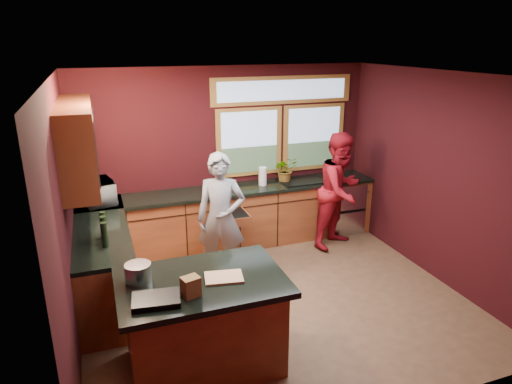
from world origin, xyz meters
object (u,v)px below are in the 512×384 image
person_grey (221,218)px  cutting_board (224,277)px  island (203,322)px  person_red (341,190)px  stock_pot (138,273)px

person_grey → cutting_board: 1.71m
island → person_red: size_ratio=0.87×
person_grey → cutting_board: size_ratio=4.92×
island → person_grey: 1.77m
person_grey → stock_pot: (-1.18, -1.46, 0.17)m
cutting_board → island: bearing=166.0°
person_grey → person_red: (1.99, 0.42, 0.03)m
cutting_board → stock_pot: stock_pot is taller
island → cutting_board: (0.20, -0.05, 0.48)m
person_red → cutting_board: size_ratio=5.07×
stock_pot → island: bearing=-15.3°
person_red → stock_pot: person_red is taller
island → stock_pot: stock_pot is taller
person_grey → stock_pot: bearing=-108.0°
person_red → stock_pot: 3.69m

